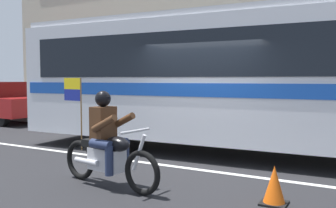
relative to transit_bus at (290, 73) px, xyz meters
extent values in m
plane|color=black|center=(-1.51, -1.19, -1.88)|extent=(60.00, 60.00, 0.00)
cube|color=gray|center=(-1.51, 3.91, -1.81)|extent=(28.00, 3.80, 0.15)
cube|color=silver|center=(-1.51, -1.79, -1.88)|extent=(26.60, 0.14, 0.01)
cube|color=#233347|center=(-1.51, 5.77, 1.78)|extent=(25.76, 0.10, 1.40)
cube|color=silver|center=(0.00, 0.01, -0.15)|extent=(13.06, 3.12, 2.70)
cube|color=black|center=(0.00, 0.01, 0.40)|extent=(12.03, 3.12, 0.96)
cube|color=#194CB2|center=(0.00, 0.01, -0.35)|extent=(12.81, 3.14, 0.28)
cube|color=#BABCC3|center=(0.00, 0.01, 1.26)|extent=(12.80, 2.98, 0.16)
cylinder|color=black|center=(-4.02, -1.17, -1.36)|extent=(1.04, 0.30, 1.04)
torus|color=black|center=(-1.43, -3.63, -1.54)|extent=(0.70, 0.19, 0.69)
torus|color=black|center=(-2.86, -3.41, -1.54)|extent=(0.70, 0.19, 0.69)
cube|color=silver|center=(-2.20, -3.51, -1.44)|extent=(0.67, 0.37, 0.36)
ellipsoid|color=black|center=(-1.95, -3.55, -1.16)|extent=(0.52, 0.35, 0.24)
cube|color=black|center=(-2.39, -3.48, -1.20)|extent=(0.59, 0.34, 0.12)
cylinder|color=silver|center=(-1.49, -3.62, -1.24)|extent=(0.28, 0.10, 0.58)
cylinder|color=silver|center=(-1.57, -3.61, -0.92)|extent=(0.13, 0.64, 0.04)
cylinder|color=silver|center=(-2.52, -3.63, -1.49)|extent=(0.56, 0.17, 0.09)
cube|color=#4C2D19|center=(-2.27, -3.50, -0.86)|extent=(0.33, 0.40, 0.56)
sphere|color=black|center=(-2.27, -3.50, -0.45)|extent=(0.26, 0.26, 0.26)
cylinder|color=#232D4C|center=(-2.10, -3.35, -1.16)|extent=(0.44, 0.21, 0.15)
cylinder|color=#232D4C|center=(-1.92, -3.37, -1.40)|extent=(0.13, 0.13, 0.46)
cylinder|color=#232D4C|center=(-2.15, -3.70, -1.16)|extent=(0.44, 0.21, 0.15)
cylinder|color=#232D4C|center=(-1.98, -3.73, -1.40)|extent=(0.13, 0.13, 0.46)
cylinder|color=#4C2D19|center=(-2.00, -3.34, -0.82)|extent=(0.53, 0.19, 0.32)
cylinder|color=#4C2D19|center=(-2.06, -3.74, -0.82)|extent=(0.53, 0.19, 0.32)
cylinder|color=olive|center=(-2.81, -3.42, -0.73)|extent=(0.02, 0.02, 1.25)
cube|color=yellow|center=(-3.04, -3.39, -0.21)|extent=(0.44, 0.08, 0.20)
cube|color=navy|center=(-3.04, -3.39, -0.41)|extent=(0.44, 0.08, 0.20)
cylinder|color=black|center=(-10.36, 0.55, -1.56)|extent=(0.64, 0.22, 0.64)
cone|color=#EA590F|center=(0.41, -3.06, -1.61)|extent=(0.32, 0.32, 0.55)
cube|color=black|center=(0.41, -3.06, -1.87)|extent=(0.36, 0.36, 0.03)
camera|label=1|loc=(1.56, -8.18, -0.13)|focal=39.14mm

